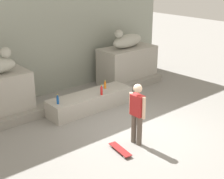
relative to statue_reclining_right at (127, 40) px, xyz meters
name	(u,v)px	position (x,y,z in m)	size (l,w,h in m)	color
ground_plane	(136,133)	(-2.72, -3.39, -1.73)	(40.00, 40.00, 0.00)	gray
facade_wall	(48,21)	(-2.72, 1.22, 0.88)	(10.23, 0.60, 5.21)	gray
pedestal_right	(127,65)	(0.04, 0.01, -1.01)	(2.30, 1.15, 1.45)	#A39E93
statue_reclining_right	(127,40)	(0.00, 0.00, 0.00)	(1.67, 0.80, 0.78)	#A8A89B
ledge_block	(90,101)	(-2.72, -1.23, -1.45)	(2.95, 0.83, 0.55)	#A39E93
skater	(137,112)	(-3.12, -3.82, -0.81)	(0.23, 0.54, 1.67)	brown
skateboard	(120,149)	(-3.74, -3.87, -1.67)	(0.31, 0.82, 0.08)	maroon
bottle_orange	(105,85)	(-2.04, -1.15, -1.07)	(0.08, 0.08, 0.28)	orange
bottle_blue	(58,100)	(-3.98, -1.30, -1.05)	(0.08, 0.08, 0.30)	#194C99
bottle_red	(102,91)	(-2.50, -1.55, -1.04)	(0.08, 0.08, 0.33)	red
stair_step	(80,100)	(-2.72, -0.59, -1.59)	(7.81, 0.50, 0.27)	gray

